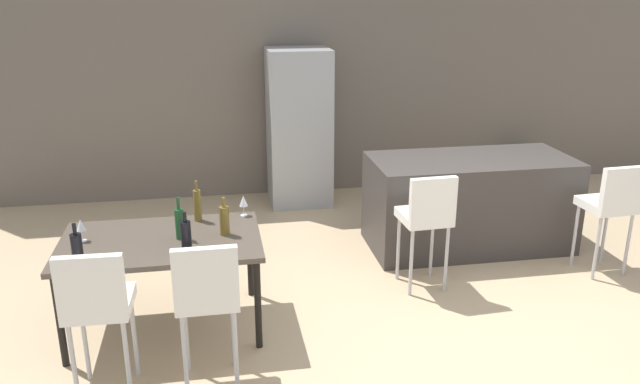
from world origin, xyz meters
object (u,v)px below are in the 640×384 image
object	(u,v)px
bar_chair_middle	(612,202)
wine_glass_middle	(81,225)
potted_plant	(529,162)
wine_bottle_inner	(197,205)
dining_table	(161,247)
wine_bottle_corner	(180,223)
wine_bottle_right	(77,250)
dining_chair_near	(97,301)
dining_chair_far	(207,292)
wine_glass_near	(243,201)
refrigerator	(299,127)
kitchen_island	(469,202)
wine_bottle_left	(224,220)
bar_chair_left	(427,214)
wine_bottle_far	(186,235)

from	to	relation	value
bar_chair_middle	wine_glass_middle	size ratio (longest dim) A/B	6.03
potted_plant	wine_bottle_inner	bearing A→B (deg)	-150.03
dining_table	potted_plant	distance (m)	5.23
wine_bottle_corner	potted_plant	world-z (taller)	wine_bottle_corner
wine_bottle_inner	wine_bottle_right	size ratio (longest dim) A/B	1.06
dining_chair_near	wine_bottle_corner	distance (m)	0.97
wine_bottle_inner	wine_glass_middle	distance (m)	0.89
dining_chair_far	dining_table	bearing A→B (deg)	111.76
wine_glass_near	dining_chair_near	bearing A→B (deg)	-128.63
wine_bottle_corner	refrigerator	size ratio (longest dim) A/B	0.18
kitchen_island	dining_chair_far	size ratio (longest dim) A/B	1.89
wine_glass_middle	wine_bottle_inner	bearing A→B (deg)	18.34
dining_chair_near	wine_glass_middle	bearing A→B (deg)	104.36
bar_chair_middle	dining_chair_far	distance (m)	3.74
dining_chair_far	wine_bottle_left	xyz separation A→B (m)	(0.14, 0.85, 0.16)
potted_plant	dining_chair_far	bearing A→B (deg)	-138.91
bar_chair_middle	refrigerator	distance (m)	3.50
wine_glass_middle	wine_bottle_corner	bearing A→B (deg)	-6.26
dining_chair_near	wine_bottle_right	xyz separation A→B (m)	(-0.17, 0.44, 0.17)
wine_bottle_right	dining_chair_near	bearing A→B (deg)	-68.44
dining_table	wine_bottle_right	distance (m)	0.67
bar_chair_left	wine_bottle_left	distance (m)	1.73
bar_chair_left	refrigerator	distance (m)	2.60
wine_bottle_corner	potted_plant	xyz separation A→B (m)	(4.29, 2.76, -0.52)
wine_bottle_right	wine_bottle_inner	bearing A→B (deg)	43.31
bar_chair_left	wine_bottle_corner	size ratio (longest dim) A/B	3.24
wine_glass_near	refrigerator	size ratio (longest dim) A/B	0.09
dining_chair_near	wine_bottle_far	distance (m)	0.82
bar_chair_left	wine_bottle_far	size ratio (longest dim) A/B	3.68
dining_table	wine_glass_near	distance (m)	0.78
dining_table	wine_bottle_corner	xyz separation A→B (m)	(0.15, -0.01, 0.18)
wine_bottle_far	wine_glass_near	world-z (taller)	wine_bottle_far
dining_chair_far	refrigerator	bearing A→B (deg)	72.82
bar_chair_middle	wine_bottle_left	distance (m)	3.44
bar_chair_left	wine_bottle_left	size ratio (longest dim) A/B	3.55
dining_chair_far	bar_chair_left	bearing A→B (deg)	30.96
dining_chair_near	refrigerator	size ratio (longest dim) A/B	0.57
bar_chair_middle	wine_bottle_inner	distance (m)	3.63
wine_glass_near	refrigerator	distance (m)	2.50
bar_chair_left	bar_chair_middle	xyz separation A→B (m)	(1.72, 0.00, 0.00)
refrigerator	wine_bottle_left	bearing A→B (deg)	-109.38
bar_chair_middle	wine_bottle_inner	xyz separation A→B (m)	(-3.62, 0.07, 0.18)
wine_bottle_left	wine_bottle_inner	xyz separation A→B (m)	(-0.20, 0.33, 0.02)
kitchen_island	refrigerator	distance (m)	2.26
wine_bottle_far	potted_plant	bearing A→B (deg)	35.04
wine_bottle_corner	wine_bottle_right	xyz separation A→B (m)	(-0.66, -0.38, 0.00)
bar_chair_middle	wine_bottle_right	size ratio (longest dim) A/B	3.35
bar_chair_left	refrigerator	world-z (taller)	refrigerator
wine_bottle_right	dining_table	bearing A→B (deg)	37.89
bar_chair_left	wine_bottle_far	world-z (taller)	bar_chair_left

